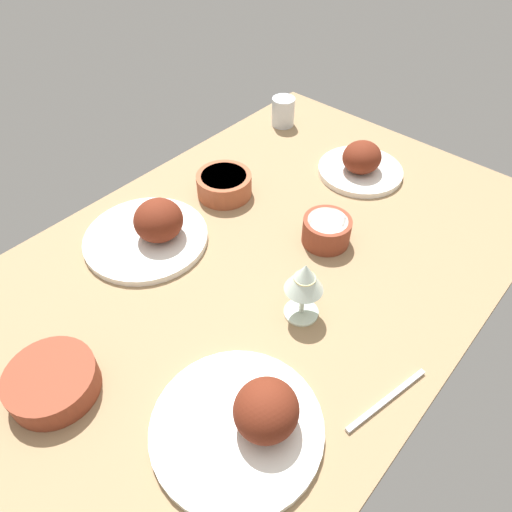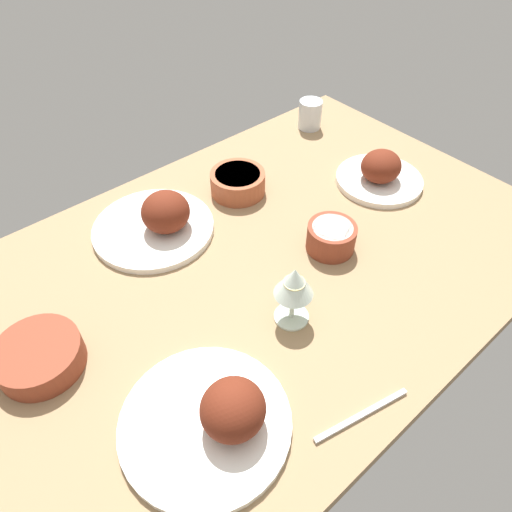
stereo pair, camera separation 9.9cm
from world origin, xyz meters
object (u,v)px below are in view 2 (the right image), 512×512
Objects in this scene: plate_center_main at (380,173)px; bowl_soup at (39,356)px; bowl_onions at (238,182)px; water_tumbler at (310,114)px; plate_near_viewer at (217,417)px; plate_far_side at (159,221)px; spoon_loose at (362,415)px; bowl_cream at (331,237)px; wine_glass at (294,285)px.

bowl_soup is (-90.58, 4.48, -0.43)cm from plate_center_main.
bowl_onions is 1.64× the size of water_tumbler.
water_tumbler is (79.85, 58.30, 1.12)cm from plate_near_viewer.
water_tumbler is (61.04, 11.07, 1.00)cm from plate_far_side.
spoon_loose is at bearing -110.59° from bowl_onions.
spoon_loose is at bearing -129.78° from water_tumbler.
plate_far_side is 58.53cm from plate_center_main.
plate_center_main is 37.51cm from bowl_onions.
plate_near_viewer is 1.26× the size of plate_center_main.
plate_far_side reaches higher than bowl_soup.
bowl_cream is 23.26cm from wine_glass.
plate_near_viewer is 1.83× the size of bowl_soup.
plate_center_main is 52.01cm from wine_glass.
plate_far_side reaches higher than spoon_loose.
bowl_onions is (42.50, 47.27, -0.06)cm from plate_near_viewer.
bowl_onions is 30.18cm from bowl_cream.
wine_glass is at bearing -156.88° from bowl_cream.
water_tumbler is 0.46× the size of spoon_loose.
plate_near_viewer reaches higher than water_tumbler.
plate_far_side reaches higher than water_tumbler.
spoon_loose is (36.65, -44.66, -2.38)cm from bowl_soup.
bowl_onions is at bearing -163.55° from water_tumbler.
water_tumbler is (6.56, 32.47, 1.10)cm from plate_center_main.
bowl_soup is 1.11× the size of bowl_onions.
spoon_loose is at bearing -129.39° from bowl_cream.
bowl_soup is 1.81× the size of water_tumbler.
water_tumbler is at bearing 49.92° from bowl_cream.
bowl_cream is (2.77, -30.05, 0.29)cm from bowl_onions.
plate_center_main is 2.65× the size of water_tumbler.
bowl_onions is at bearing 0.10° from plate_far_side.
bowl_cream is (62.56, -13.10, 0.64)cm from bowl_soup.
plate_center_main is 33.14cm from water_tumbler.
water_tumbler is (34.58, 41.09, 0.89)cm from bowl_cream.
bowl_soup is at bearing 119.71° from plate_near_viewer.
plate_near_viewer reaches higher than bowl_onions.
bowl_soup is 1.12× the size of wine_glass.
wine_glass is at bearing -160.30° from plate_center_main.
plate_far_side is 40.01cm from bowl_cream.
wine_glass is 0.74× the size of spoon_loose.
plate_far_side is 2.03× the size of bowl_onions.
plate_far_side is 62.04cm from water_tumbler.
bowl_onions reaches higher than bowl_soup.
spoon_loose is at bearing -89.49° from plate_far_side.
spoon_loose is (-23.15, -61.62, -2.73)cm from bowl_onions.
plate_near_viewer is at bearing -143.87° from water_tumbler.
plate_center_main is at bearing -101.42° from water_tumbler.
plate_center_main reaches higher than water_tumbler.
wine_glass is at bearing -114.60° from bowl_onions.
plate_far_side is 2.04× the size of wine_glass.
bowl_onions is at bearing 95.26° from bowl_cream.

